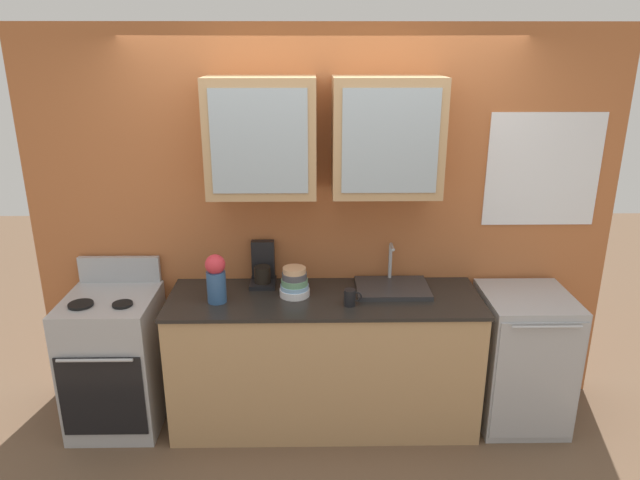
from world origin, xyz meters
name	(u,v)px	position (x,y,z in m)	size (l,w,h in m)	color
ground_plane	(324,418)	(0.00, 0.00, 0.00)	(10.00, 10.00, 0.00)	brown
back_wall_unit	(325,204)	(0.01, 0.31, 1.45)	(3.89, 0.45, 2.58)	#B76638
counter	(324,359)	(0.00, 0.00, 0.46)	(2.01, 0.63, 0.91)	tan
stove_range	(116,360)	(-1.38, 0.00, 0.46)	(0.57, 0.63, 1.09)	#ADAFB5
sink_faucet	(392,287)	(0.45, 0.10, 0.93)	(0.47, 0.36, 0.28)	#2D2D30
bowl_stack	(295,283)	(-0.19, 0.03, 1.00)	(0.19, 0.19, 0.19)	white
vase	(216,278)	(-0.67, -0.06, 1.08)	(0.13, 0.13, 0.31)	#33598C
cup_near_sink	(350,297)	(0.16, -0.13, 0.97)	(0.11, 0.07, 0.10)	black
dishwasher	(521,358)	(1.32, 0.00, 0.46)	(0.56, 0.62, 0.91)	#ADAFB5
coffee_maker	(263,268)	(-0.41, 0.23, 1.02)	(0.17, 0.20, 0.29)	black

